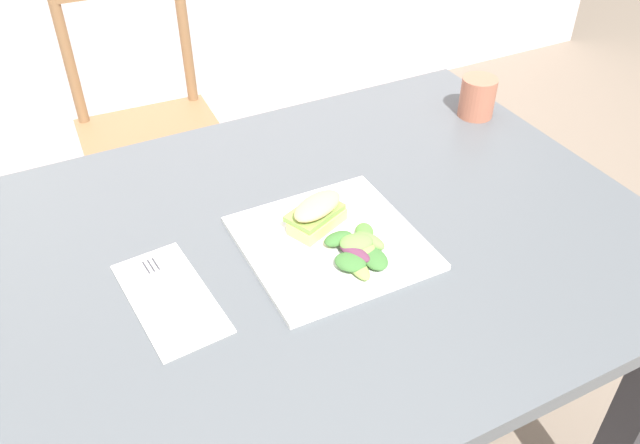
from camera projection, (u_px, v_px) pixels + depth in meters
dining_table at (271, 305)px, 1.13m from camera, size 1.33×0.86×0.74m
chair_wooden_far at (150, 131)px, 1.93m from camera, size 0.42×0.42×0.87m
plate_lunch at (331, 243)px, 1.07m from camera, size 0.28×0.28×0.01m
sandwich_half_front at (317, 213)px, 1.08m from camera, size 0.11×0.09×0.06m
salad_mixed_greens at (359, 249)px, 1.03m from camera, size 0.11×0.13×0.03m
napkin_folded at (170, 298)px, 0.97m from camera, size 0.13×0.24×0.00m
fork_on_napkin at (165, 289)px, 0.98m from camera, size 0.04×0.19×0.00m
cup_extra_side at (477, 97)px, 1.39m from camera, size 0.08×0.08×0.09m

